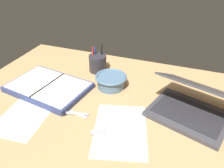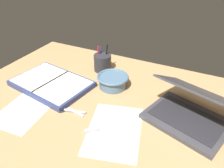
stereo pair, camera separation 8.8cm
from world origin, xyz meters
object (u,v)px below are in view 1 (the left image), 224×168
at_px(laptop, 192,105).
at_px(scissors, 68,112).
at_px(bowl, 111,81).
at_px(planner, 48,87).
at_px(pen_cup, 98,63).

distance_m(laptop, scissors, 0.52).
bearing_deg(bowl, scissors, -112.73).
bearing_deg(planner, pen_cup, 68.28).
bearing_deg(scissors, bowl, 65.95).
height_order(laptop, scissors, laptop).
bearing_deg(planner, scissors, -25.57).
height_order(planner, scissors, planner).
xyz_separation_m(laptop, planner, (-0.67, -0.05, -0.03)).
relative_size(laptop, scissors, 2.94).
relative_size(planner, scissors, 3.18).
bearing_deg(laptop, bowl, -173.42).
height_order(bowl, planner, bowl).
bearing_deg(pen_cup, planner, -120.56).
xyz_separation_m(laptop, pen_cup, (-0.51, 0.21, -0.00)).
bearing_deg(bowl, planner, -155.20).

